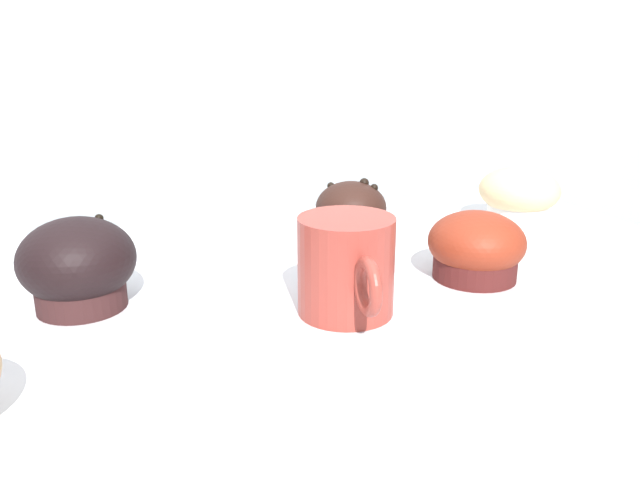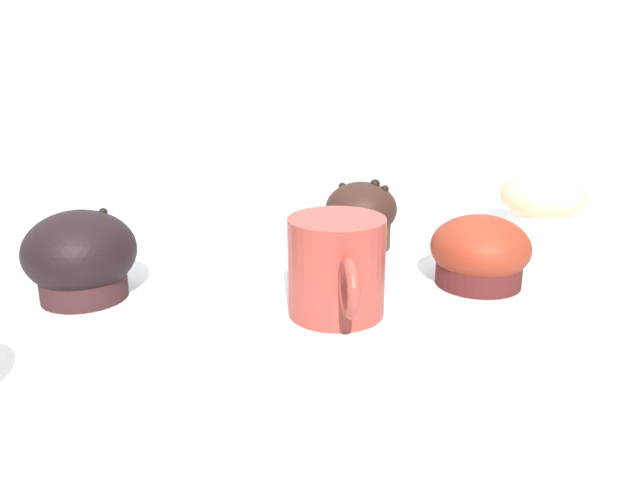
# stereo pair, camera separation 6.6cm
# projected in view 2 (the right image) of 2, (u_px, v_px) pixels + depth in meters

# --- Properties ---
(wall_back) EXTENTS (3.20, 0.10, 1.80)m
(wall_back) POSITION_uv_depth(u_px,v_px,m) (233.00, 196.00, 1.21)
(wall_back) COLOR #A8B2B7
(wall_back) RESTS_ON ground
(muffin_back_left) EXTENTS (0.11, 0.11, 0.09)m
(muffin_back_left) POSITION_uv_depth(u_px,v_px,m) (81.00, 257.00, 0.61)
(muffin_back_left) COLOR #351B1B
(muffin_back_left) RESTS_ON display_counter
(muffin_back_right) EXTENTS (0.10, 0.10, 0.07)m
(muffin_back_right) POSITION_uv_depth(u_px,v_px,m) (480.00, 253.00, 0.65)
(muffin_back_right) COLOR #481918
(muffin_back_right) RESTS_ON display_counter
(muffin_front_left) EXTENTS (0.11, 0.11, 0.08)m
(muffin_front_left) POSITION_uv_depth(u_px,v_px,m) (542.00, 200.00, 0.84)
(muffin_front_left) COLOR white
(muffin_front_left) RESTS_ON display_counter
(muffin_front_right) EXTENTS (0.09, 0.09, 0.09)m
(muffin_front_right) POSITION_uv_depth(u_px,v_px,m) (361.00, 215.00, 0.77)
(muffin_front_right) COLOR #453220
(muffin_front_right) RESTS_ON display_counter
(coffee_cup) EXTENTS (0.09, 0.14, 0.09)m
(coffee_cup) POSITION_uv_depth(u_px,v_px,m) (336.00, 265.00, 0.57)
(coffee_cup) COLOR #99382D
(coffee_cup) RESTS_ON display_counter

